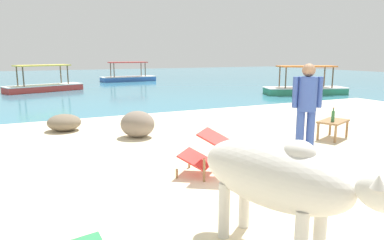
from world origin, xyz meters
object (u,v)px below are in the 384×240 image
(deck_chair_far, at_px, (206,150))
(boat_green, at_px, (305,88))
(boat_blue, at_px, (128,77))
(low_bench_table, at_px, (333,123))
(person_standing, at_px, (307,104))
(bottle, at_px, (333,116))
(boat_red, at_px, (44,86))
(cow, at_px, (276,176))

(deck_chair_far, relative_size, boat_green, 0.24)
(boat_blue, distance_m, boat_green, 12.34)
(low_bench_table, xyz_separation_m, person_standing, (-1.53, -0.80, 0.62))
(bottle, bearing_deg, deck_chair_far, -166.58)
(boat_green, height_order, boat_red, same)
(deck_chair_far, distance_m, boat_green, 12.05)
(boat_green, xyz_separation_m, boat_red, (-10.65, 6.54, 0.00))
(cow, distance_m, person_standing, 3.21)
(low_bench_table, bearing_deg, boat_green, 27.75)
(person_standing, height_order, boat_blue, person_standing)
(cow, distance_m, bottle, 4.75)
(bottle, relative_size, deck_chair_far, 0.32)
(boat_red, bearing_deg, boat_blue, 20.10)
(low_bench_table, height_order, boat_red, boat_red)
(person_standing, xyz_separation_m, boat_green, (7.21, 7.69, -0.70))
(low_bench_table, relative_size, boat_green, 0.23)
(cow, height_order, bottle, cow)
(bottle, xyz_separation_m, deck_chair_far, (-3.39, -0.81, -0.13))
(deck_chair_far, xyz_separation_m, boat_green, (9.19, 7.79, -0.13))
(boat_blue, bearing_deg, low_bench_table, -95.26)
(cow, xyz_separation_m, low_bench_table, (3.90, 2.95, -0.38))
(low_bench_table, distance_m, deck_chair_far, 3.62)
(cow, height_order, deck_chair_far, cow)
(low_bench_table, xyz_separation_m, bottle, (-0.12, -0.09, 0.18))
(bottle, height_order, deck_chair_far, bottle)
(boat_green, bearing_deg, boat_red, 167.77)
(low_bench_table, bearing_deg, bottle, -166.27)
(deck_chair_far, bearing_deg, boat_blue, -56.98)
(low_bench_table, distance_m, boat_blue, 18.13)
(low_bench_table, xyz_separation_m, deck_chair_far, (-3.51, -0.90, 0.05))
(cow, bearing_deg, person_standing, 115.11)
(boat_blue, distance_m, boat_red, 7.25)
(deck_chair_far, distance_m, person_standing, 2.06)
(boat_blue, height_order, boat_red, same)
(boat_green, bearing_deg, boat_blue, 133.85)
(cow, distance_m, boat_green, 13.74)
(cow, xyz_separation_m, boat_green, (9.57, 9.85, -0.46))
(bottle, bearing_deg, low_bench_table, 36.53)
(deck_chair_far, distance_m, boat_blue, 19.45)
(cow, relative_size, person_standing, 1.19)
(cow, bearing_deg, low_bench_table, 109.94)
(deck_chair_far, bearing_deg, boat_red, -39.08)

